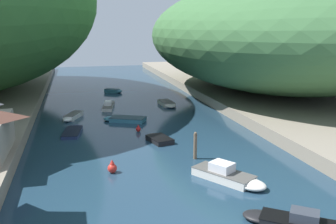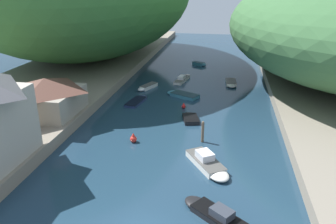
# 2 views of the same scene
# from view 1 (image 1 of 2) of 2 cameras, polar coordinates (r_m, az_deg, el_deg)

# --- Properties ---
(water_surface) EXTENTS (130.00, 130.00, 0.00)m
(water_surface) POSITION_cam_1_polar(r_m,az_deg,el_deg) (46.55, -5.16, -1.30)
(water_surface) COLOR #1E384C
(water_surface) RESTS_ON ground
(right_bank) EXTENTS (22.00, 120.00, 1.32)m
(right_bank) POSITION_cam_1_polar(r_m,az_deg,el_deg) (54.73, 19.28, 0.89)
(right_bank) COLOR gray
(right_bank) RESTS_ON ground
(hillside_right) EXTENTS (37.85, 52.99, 17.08)m
(hillside_right) POSITION_cam_1_polar(r_m,az_deg,el_deg) (62.57, 15.83, 11.08)
(hillside_right) COLOR #3D6B3D
(hillside_right) RESTS_ON right_bank
(boat_far_right_bank) EXTENTS (5.59, 4.15, 0.53)m
(boat_far_right_bank) POSITION_cam_1_polar(r_m,az_deg,el_deg) (46.34, -6.88, -1.07)
(boat_far_right_bank) COLOR teal
(boat_far_right_bank) RESTS_ON water_surface
(boat_yellow_tender) EXTENTS (2.67, 4.02, 0.48)m
(boat_yellow_tender) POSITION_cam_1_polar(r_m,az_deg,el_deg) (38.33, -1.58, -4.04)
(boat_yellow_tender) COLOR black
(boat_yellow_tender) RESTS_ON water_surface
(boat_mid_channel) EXTENTS (3.28, 2.75, 0.67)m
(boat_mid_channel) POSITION_cam_1_polar(r_m,az_deg,el_deg) (66.09, -8.21, 3.20)
(boat_mid_channel) COLOR teal
(boat_mid_channel) RESTS_ON water_surface
(boat_far_upstream) EXTENTS (1.93, 4.69, 0.58)m
(boat_far_upstream) POSITION_cam_1_polar(r_m,az_deg,el_deg) (54.73, -0.06, 1.24)
(boat_far_upstream) COLOR silver
(boat_far_upstream) RESTS_ON water_surface
(boat_open_rowboat) EXTENTS (4.84, 6.02, 1.33)m
(boat_open_rowboat) POSITION_cam_1_polar(r_m,az_deg,el_deg) (28.98, 9.42, -9.64)
(boat_open_rowboat) COLOR silver
(boat_open_rowboat) RESTS_ON water_surface
(boat_moored_right) EXTENTS (2.46, 5.56, 0.39)m
(boat_moored_right) POSITION_cam_1_polar(r_m,az_deg,el_deg) (42.52, -14.25, -2.79)
(boat_moored_right) COLOR navy
(boat_moored_right) RESTS_ON water_surface
(boat_red_skiff) EXTENTS (5.52, 4.77, 1.14)m
(boat_red_skiff) POSITION_cam_1_polar(r_m,az_deg,el_deg) (23.90, 18.27, -15.50)
(boat_red_skiff) COLOR black
(boat_red_skiff) RESTS_ON water_surface
(boat_near_quay) EXTENTS (2.83, 4.53, 0.62)m
(boat_near_quay) POSITION_cam_1_polar(r_m,az_deg,el_deg) (48.53, -14.45, -0.70)
(boat_near_quay) COLOR white
(boat_near_quay) RESTS_ON water_surface
(boat_navy_launch) EXTENTS (2.46, 6.54, 1.03)m
(boat_navy_launch) POSITION_cam_1_polar(r_m,az_deg,el_deg) (54.59, -9.01, 1.09)
(boat_navy_launch) COLOR silver
(boat_navy_launch) RESTS_ON water_surface
(mooring_post_middle) EXTENTS (0.30, 0.30, 2.46)m
(mooring_post_middle) POSITION_cam_1_polar(r_m,az_deg,el_deg) (33.02, 4.17, -5.10)
(mooring_post_middle) COLOR brown
(mooring_post_middle) RESTS_ON water_surface
(channel_buoy_near) EXTENTS (0.75, 0.75, 1.12)m
(channel_buoy_near) POSITION_cam_1_polar(r_m,az_deg,el_deg) (30.51, -8.49, -8.37)
(channel_buoy_near) COLOR red
(channel_buoy_near) RESTS_ON water_surface
(channel_buoy_far) EXTENTS (0.55, 0.55, 0.82)m
(channel_buoy_far) POSITION_cam_1_polar(r_m,az_deg,el_deg) (41.62, -4.55, -2.57)
(channel_buoy_far) COLOR red
(channel_buoy_far) RESTS_ON water_surface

